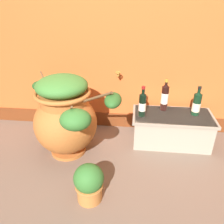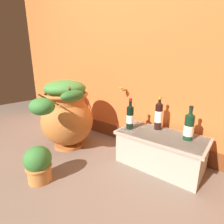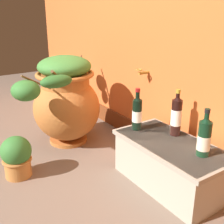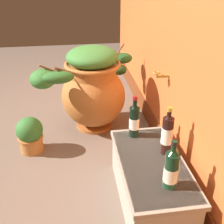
% 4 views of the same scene
% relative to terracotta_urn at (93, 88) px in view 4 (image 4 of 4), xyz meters
% --- Properties ---
extents(ground_plane, '(7.00, 7.00, 0.00)m').
position_rel_terracotta_urn_xyz_m(ground_plane, '(0.51, -0.56, -0.40)').
color(ground_plane, '#7A6656').
extents(terracotta_urn, '(0.96, 0.94, 0.78)m').
position_rel_terracotta_urn_xyz_m(terracotta_urn, '(0.00, 0.00, 0.00)').
color(terracotta_urn, '#C17033').
rests_on(terracotta_urn, ground_plane).
extents(stone_ledge, '(0.80, 0.41, 0.32)m').
position_rel_terracotta_urn_xyz_m(stone_ledge, '(1.01, 0.28, -0.23)').
color(stone_ledge, '#B2A893').
rests_on(stone_ledge, ground_plane).
extents(wine_bottle_left, '(0.07, 0.07, 0.31)m').
position_rel_terracotta_urn_xyz_m(wine_bottle_left, '(0.70, 0.23, 0.05)').
color(wine_bottle_left, black).
rests_on(wine_bottle_left, stone_ledge).
extents(wine_bottle_middle, '(0.07, 0.07, 0.33)m').
position_rel_terracotta_urn_xyz_m(wine_bottle_middle, '(0.92, 0.39, 0.06)').
color(wine_bottle_middle, black).
rests_on(wine_bottle_middle, stone_ledge).
extents(wine_bottle_right, '(0.08, 0.08, 0.30)m').
position_rel_terracotta_urn_xyz_m(wine_bottle_right, '(1.23, 0.32, 0.04)').
color(wine_bottle_right, black).
rests_on(wine_bottle_right, stone_ledge).
extents(potted_shrub, '(0.22, 0.22, 0.31)m').
position_rel_terracotta_urn_xyz_m(potted_shrub, '(0.32, -0.55, -0.24)').
color(potted_shrub, '#CC7F3D').
rests_on(potted_shrub, ground_plane).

